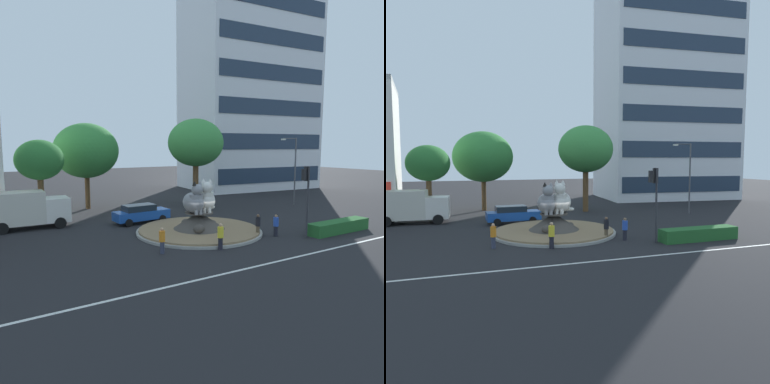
% 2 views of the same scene
% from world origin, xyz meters
% --- Properties ---
extents(ground_plane, '(160.00, 160.00, 0.00)m').
position_xyz_m(ground_plane, '(0.00, 0.00, 0.00)').
color(ground_plane, black).
extents(lane_centreline, '(112.00, 0.20, 0.01)m').
position_xyz_m(lane_centreline, '(0.00, -8.36, 0.00)').
color(lane_centreline, silver).
rests_on(lane_centreline, ground).
extents(roundabout_island, '(9.65, 9.65, 1.61)m').
position_xyz_m(roundabout_island, '(-0.01, -0.00, 0.51)').
color(roundabout_island, gray).
rests_on(roundabout_island, ground).
extents(cat_statue_grey, '(1.57, 2.42, 2.47)m').
position_xyz_m(cat_statue_grey, '(-0.62, -0.27, 2.51)').
color(cat_statue_grey, gray).
rests_on(cat_statue_grey, roundabout_island).
extents(cat_statue_white, '(2.47, 2.66, 2.60)m').
position_xyz_m(cat_statue_white, '(0.57, -0.11, 2.56)').
color(cat_statue_white, silver).
rests_on(cat_statue_white, roundabout_island).
extents(traffic_light_mast, '(0.76, 0.48, 5.17)m').
position_xyz_m(traffic_light_mast, '(5.71, -5.35, 3.78)').
color(traffic_light_mast, '#2D2D33').
rests_on(traffic_light_mast, ground).
extents(office_tower, '(20.26, 14.25, 33.64)m').
position_xyz_m(office_tower, '(23.39, 21.68, 16.82)').
color(office_tower, silver).
rests_on(office_tower, ground).
extents(clipped_hedge_strip, '(5.94, 1.20, 0.90)m').
position_xyz_m(clipped_hedge_strip, '(9.14, -5.70, 0.45)').
color(clipped_hedge_strip, '#235B28').
rests_on(clipped_hedge_strip, ground).
extents(broadleaf_tree_behind_island, '(4.01, 4.01, 7.15)m').
position_xyz_m(broadleaf_tree_behind_island, '(-9.60, 10.04, 5.38)').
color(broadleaf_tree_behind_island, brown).
rests_on(broadleaf_tree_behind_island, ground).
extents(second_tree_near_tower, '(6.08, 6.08, 9.54)m').
position_xyz_m(second_tree_near_tower, '(6.55, 10.71, 6.91)').
color(second_tree_near_tower, brown).
rests_on(second_tree_near_tower, ground).
extents(third_tree_left, '(6.70, 6.70, 8.96)m').
position_xyz_m(third_tree_left, '(-4.15, 15.18, 6.10)').
color(third_tree_left, brown).
rests_on(third_tree_left, ground).
extents(streetlight_arm, '(1.95, 0.55, 7.51)m').
position_xyz_m(streetlight_arm, '(16.21, 5.44, 4.32)').
color(streetlight_arm, '#4C4C51').
rests_on(streetlight_arm, ground).
extents(pedestrian_blue_shirt, '(0.39, 0.39, 1.62)m').
position_xyz_m(pedestrian_blue_shirt, '(4.15, -4.01, 0.84)').
color(pedestrian_blue_shirt, black).
rests_on(pedestrian_blue_shirt, ground).
extents(pedestrian_yellow_shirt, '(0.40, 0.40, 1.73)m').
position_xyz_m(pedestrian_yellow_shirt, '(-1.43, -4.69, 0.90)').
color(pedestrian_yellow_shirt, black).
rests_on(pedestrian_yellow_shirt, ground).
extents(pedestrian_orange_shirt, '(0.38, 0.38, 1.65)m').
position_xyz_m(pedestrian_orange_shirt, '(-4.97, -3.44, 0.86)').
color(pedestrian_orange_shirt, '#33384C').
rests_on(pedestrian_orange_shirt, ground).
extents(pedestrian_black_shirt, '(0.36, 0.36, 1.66)m').
position_xyz_m(pedestrian_black_shirt, '(2.99, -3.35, 0.87)').
color(pedestrian_black_shirt, brown).
rests_on(pedestrian_black_shirt, ground).
extents(sedan_on_far_lane, '(4.85, 2.06, 1.61)m').
position_xyz_m(sedan_on_far_lane, '(-2.35, 5.58, 0.84)').
color(sedan_on_far_lane, '#19479E').
rests_on(sedan_on_far_lane, ground).
extents(delivery_box_truck, '(6.46, 2.93, 3.01)m').
position_xyz_m(delivery_box_truck, '(-11.13, 8.37, 1.62)').
color(delivery_box_truck, silver).
rests_on(delivery_box_truck, ground).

